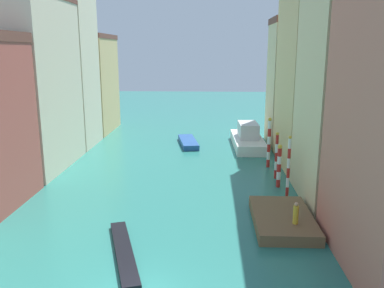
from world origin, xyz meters
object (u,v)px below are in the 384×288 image
(waterfront_dock, at_px, (282,219))
(vaporetto_white, at_px, (248,139))
(mooring_pole_1, at_px, (279,165))
(person_on_dock, at_px, (296,214))
(mooring_pole_0, at_px, (288,166))
(gondola_black, at_px, (124,252))
(mooring_pole_2, at_px, (276,155))
(mooring_pole_3, at_px, (269,142))
(motorboat_0, at_px, (188,142))

(waterfront_dock, height_order, vaporetto_white, vaporetto_white)
(waterfront_dock, relative_size, mooring_pole_1, 1.82)
(person_on_dock, xyz_separation_m, vaporetto_white, (-0.97, 24.99, -0.41))
(mooring_pole_0, relative_size, gondola_black, 0.65)
(waterfront_dock, bearing_deg, vaporetto_white, 91.02)
(mooring_pole_2, relative_size, vaporetto_white, 0.43)
(mooring_pole_0, distance_m, gondola_black, 15.74)
(mooring_pole_2, distance_m, gondola_black, 19.14)
(person_on_dock, distance_m, mooring_pole_1, 9.57)
(mooring_pole_0, xyz_separation_m, mooring_pole_2, (-0.21, 4.87, -0.34))
(person_on_dock, xyz_separation_m, mooring_pole_3, (0.37, 15.86, 1.23))
(mooring_pole_0, bearing_deg, vaporetto_white, 95.55)
(mooring_pole_0, distance_m, mooring_pole_1, 2.51)
(mooring_pole_0, bearing_deg, mooring_pole_2, 92.50)
(mooring_pole_3, bearing_deg, waterfront_dock, -93.69)
(waterfront_dock, xyz_separation_m, motorboat_0, (-8.00, 24.05, -0.04))
(gondola_black, bearing_deg, vaporetto_white, 70.91)
(waterfront_dock, bearing_deg, motorboat_0, 108.39)
(gondola_black, height_order, motorboat_0, motorboat_0)
(mooring_pole_1, bearing_deg, mooring_pole_2, 86.77)
(person_on_dock, bearing_deg, mooring_pole_3, 88.66)
(waterfront_dock, xyz_separation_m, mooring_pole_2, (1.11, 10.41, 1.92))
(mooring_pole_1, xyz_separation_m, mooring_pole_3, (-0.05, 6.31, 0.67))
(mooring_pole_2, distance_m, motorboat_0, 16.52)
(person_on_dock, height_order, vaporetto_white, vaporetto_white)
(mooring_pole_3, distance_m, vaporetto_white, 9.37)
(mooring_pole_0, height_order, mooring_pole_1, mooring_pole_0)
(vaporetto_white, distance_m, gondola_black, 29.94)
(waterfront_dock, height_order, mooring_pole_2, mooring_pole_2)
(mooring_pole_0, relative_size, motorboat_0, 0.72)
(mooring_pole_3, height_order, gondola_black, mooring_pole_3)
(gondola_black, bearing_deg, person_on_dock, 17.02)
(vaporetto_white, distance_m, motorboat_0, 7.64)
(waterfront_dock, xyz_separation_m, mooring_pole_0, (1.32, 5.54, 2.26))
(person_on_dock, bearing_deg, gondola_black, -162.98)
(mooring_pole_0, distance_m, motorboat_0, 20.85)
(mooring_pole_1, distance_m, gondola_black, 17.12)
(waterfront_dock, xyz_separation_m, mooring_pole_3, (0.92, 14.26, 2.30))
(mooring_pole_1, bearing_deg, waterfront_dock, -96.93)
(mooring_pole_3, height_order, motorboat_0, mooring_pole_3)
(person_on_dock, xyz_separation_m, mooring_pole_2, (0.56, 12.01, 0.85))
(waterfront_dock, height_order, person_on_dock, person_on_dock)
(waterfront_dock, distance_m, mooring_pole_0, 6.13)
(motorboat_0, bearing_deg, gondola_black, -94.36)
(mooring_pole_1, distance_m, motorboat_0, 18.51)
(mooring_pole_2, xyz_separation_m, motorboat_0, (-9.10, 13.64, -1.96))
(gondola_black, bearing_deg, waterfront_dock, 25.62)
(mooring_pole_1, xyz_separation_m, motorboat_0, (-8.96, 16.11, -1.67))
(mooring_pole_1, distance_m, vaporetto_white, 15.53)
(mooring_pole_2, xyz_separation_m, mooring_pole_3, (-0.18, 3.85, 0.38))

